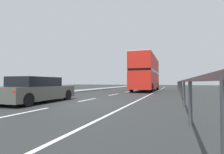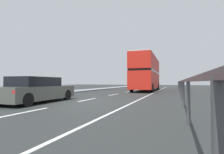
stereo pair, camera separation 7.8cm
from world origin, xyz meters
name	(u,v)px [view 1 (the left image)]	position (x,y,z in m)	size (l,w,h in m)	color
ground_plane	(76,103)	(0.00, 0.00, -0.05)	(73.58, 120.00, 0.10)	#2C2F2F
near_sidewalk_kerb	(5,98)	(-5.54, 0.00, 0.07)	(2.01, 80.00, 0.14)	gray
lane_paint_markings	(140,93)	(1.84, 8.81, 0.00)	(3.19, 46.00, 0.01)	silver
bridge_side_railing	(180,84)	(5.58, 9.00, 0.98)	(0.10, 42.00, 1.22)	#444649
double_decker_bus_red	(146,73)	(1.63, 14.11, 2.35)	(2.68, 10.87, 4.39)	red
hatchback_car_near	(38,90)	(-1.94, -0.82, 0.68)	(1.97, 4.65, 1.40)	#4E524A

